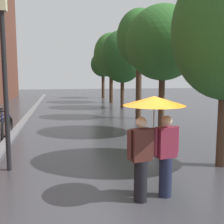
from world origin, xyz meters
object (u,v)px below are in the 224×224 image
Objects in this scene: street_tree_4 at (111,55)px; street_tree_5 at (103,65)px; street_lamp_post at (5,72)px; couple_under_umbrella at (154,129)px; street_tree_1 at (163,43)px; street_tree_3 at (122,57)px; street_tree_2 at (139,39)px.

street_tree_4 is 1.27× the size of street_tree_5.
couple_under_umbrella is at bearing -35.53° from street_lamp_post.
street_tree_5 is 2.21× the size of couple_under_umbrella.
street_lamp_post is at bearing 144.47° from couple_under_umbrella.
street_tree_4 is at bearing 71.78° from street_lamp_post.
street_tree_1 is at bearing -89.93° from street_tree_5.
street_lamp_post is (-5.35, -3.68, -1.15)m from street_tree_1.
street_tree_5 is 23.32m from couple_under_umbrella.
street_tree_4 reaches higher than street_lamp_post.
street_tree_3 is 0.94× the size of street_tree_4.
couple_under_umbrella is at bearing -103.15° from street_tree_2.
street_tree_4 is at bearing 89.87° from street_tree_1.
street_tree_1 is at bearing -90.13° from street_tree_4.
street_tree_1 is 0.90× the size of street_tree_4.
street_lamp_post reaches higher than couple_under_umbrella.
street_tree_2 is 1.37× the size of street_lamp_post.
street_tree_1 is 12.66m from street_tree_4.
street_tree_1 is 2.51× the size of couple_under_umbrella.
street_lamp_post is at bearing -114.00° from street_tree_3.
street_tree_1 reaches higher than couple_under_umbrella.
street_tree_2 is 4.67m from street_tree_3.
street_tree_4 is 4.60m from street_tree_5.
couple_under_umbrella is (-2.25, -18.58, -2.51)m from street_tree_4.
couple_under_umbrella is at bearing -95.42° from street_tree_5.
street_lamp_post is at bearing -104.31° from street_tree_5.
street_lamp_post is at bearing -108.22° from street_tree_4.
street_tree_4 is at bearing 90.61° from street_tree_2.
street_tree_2 reaches higher than street_tree_5.
street_tree_3 is 8.52m from street_tree_5.
street_lamp_post is at bearing -125.15° from street_tree_2.
couple_under_umbrella is (-2.34, -10.01, -2.87)m from street_tree_2.
street_tree_2 is 13.17m from street_tree_5.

